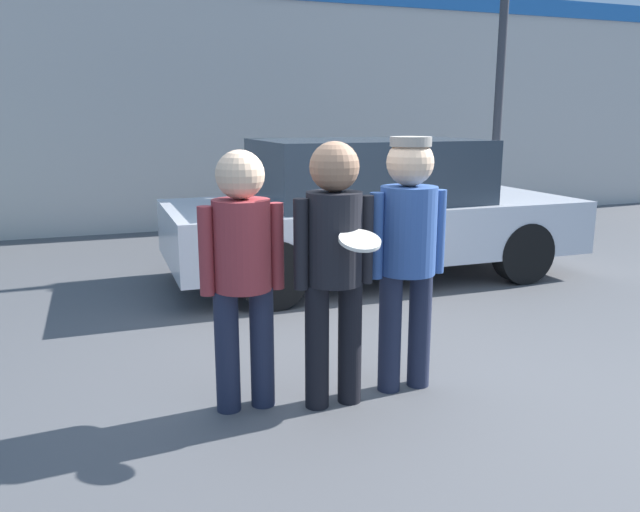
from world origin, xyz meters
The scene contains 7 objects.
ground_plane centered at (0.00, 0.00, 0.00)m, with size 56.00×56.00×0.00m, color #4C4C4F.
storefront_building centered at (0.00, 6.52, 1.98)m, with size 24.00×0.22×3.91m.
person_left centered at (-0.87, -0.10, 0.95)m, with size 0.52×0.35×1.61m.
person_middle_with_frisbee centered at (-0.33, -0.24, 0.98)m, with size 0.51×0.53×1.65m.
person_right centered at (0.20, -0.17, 1.01)m, with size 0.53×0.36×1.67m.
parked_car_near centered at (1.24, 2.68, 0.77)m, with size 4.58×1.90×1.55m.
street_lamp centered at (3.89, 3.88, 3.18)m, with size 1.09×0.35×5.14m.
Camera 1 is at (-1.66, -3.67, 1.79)m, focal length 35.00 mm.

